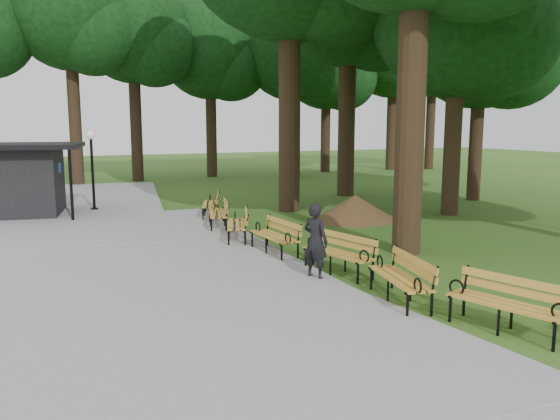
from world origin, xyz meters
name	(u,v)px	position (x,y,z in m)	size (l,w,h in m)	color
ground	(352,285)	(0.00, 0.00, 0.00)	(100.00, 100.00, 0.00)	#2C5518
path	(125,270)	(-4.00, 3.00, 0.03)	(12.00, 38.00, 0.06)	gray
person	(316,241)	(-0.47, 0.71, 0.81)	(0.59, 0.39, 1.61)	black
kiosk	(13,180)	(-6.25, 12.29, 1.27)	(4.06, 3.53, 2.54)	black
lamp_post	(92,153)	(-3.57, 12.32, 2.15)	(0.32, 0.32, 2.97)	black
dirt_mound	(355,208)	(4.12, 6.38, 0.44)	(2.53, 2.53, 0.87)	#47301C
bench_1	(506,305)	(0.77, -3.19, 0.44)	(1.90, 0.64, 0.88)	#C18C2C
bench_2	(400,279)	(0.18, -1.29, 0.44)	(1.90, 0.64, 0.88)	#C18C2C
bench_3	(338,254)	(0.16, 0.85, 0.44)	(1.90, 0.64, 0.88)	#C18C2C
bench_4	(274,237)	(-0.33, 3.12, 0.44)	(1.90, 0.64, 0.88)	#C18C2C
bench_5	(237,225)	(-0.59, 5.08, 0.44)	(1.90, 0.64, 0.88)	#C18C2C
bench_6	(217,213)	(-0.46, 7.13, 0.44)	(1.90, 0.64, 0.88)	#C18C2C
bench_7	(210,204)	(-0.03, 9.18, 0.44)	(1.90, 0.64, 0.88)	#C18C2C
lawn_tree_1	(459,10)	(7.87, 5.98, 7.04)	(5.98, 5.98, 10.07)	black
lawn_tree_5	(482,34)	(11.52, 8.60, 6.85)	(6.11, 6.11, 9.93)	black
tree_backdrop	(239,40)	(6.17, 22.47, 8.11)	(36.01, 8.97, 16.22)	black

